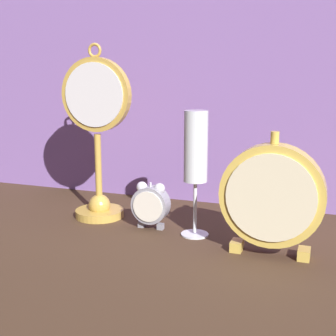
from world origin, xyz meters
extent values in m
plane|color=#422D1E|center=(0.00, 0.00, 0.00)|extent=(4.00, 4.00, 0.00)
cube|color=#8460A8|center=(0.00, 0.33, 0.33)|extent=(1.51, 0.01, 0.66)
cylinder|color=gold|center=(-0.18, 0.13, 0.01)|extent=(0.10, 0.10, 0.02)
sphere|color=gold|center=(-0.18, 0.13, 0.03)|extent=(0.05, 0.05, 0.05)
cylinder|color=gold|center=(-0.18, 0.13, 0.10)|extent=(0.01, 0.01, 0.16)
cylinder|color=gold|center=(-0.18, 0.13, 0.26)|extent=(0.15, 0.02, 0.15)
cylinder|color=silver|center=(-0.18, 0.12, 0.26)|extent=(0.13, 0.00, 0.13)
torus|color=gold|center=(-0.18, 0.13, 0.35)|extent=(0.03, 0.01, 0.03)
cube|color=gray|center=(-0.06, 0.10, 0.01)|extent=(0.01, 0.01, 0.01)
cube|color=gray|center=(-0.02, 0.10, 0.01)|extent=(0.01, 0.01, 0.01)
cylinder|color=gray|center=(-0.04, 0.10, 0.05)|extent=(0.07, 0.03, 0.07)
cylinder|color=silver|center=(-0.04, 0.08, 0.05)|extent=(0.06, 0.00, 0.06)
sphere|color=silver|center=(-0.06, 0.10, 0.08)|extent=(0.02, 0.02, 0.02)
sphere|color=silver|center=(-0.03, 0.10, 0.08)|extent=(0.02, 0.02, 0.02)
cylinder|color=silver|center=(-0.04, 0.10, 0.09)|extent=(0.00, 0.00, 0.01)
cube|color=gold|center=(0.14, 0.04, 0.01)|extent=(0.02, 0.03, 0.02)
cube|color=gold|center=(0.26, 0.04, 0.01)|extent=(0.02, 0.03, 0.02)
cylinder|color=gold|center=(0.20, 0.04, 0.11)|extent=(0.17, 0.04, 0.17)
cylinder|color=beige|center=(0.20, 0.02, 0.11)|extent=(0.15, 0.00, 0.15)
cylinder|color=gold|center=(0.20, 0.04, 0.20)|extent=(0.01, 0.01, 0.02)
cylinder|color=silver|center=(0.05, 0.09, 0.00)|extent=(0.05, 0.05, 0.01)
cylinder|color=silver|center=(0.05, 0.09, 0.06)|extent=(0.01, 0.01, 0.10)
cylinder|color=white|center=(0.05, 0.09, 0.17)|extent=(0.04, 0.04, 0.13)
cylinder|color=#DBC675|center=(0.05, 0.09, 0.15)|extent=(0.04, 0.04, 0.09)
camera|label=1|loc=(0.29, -0.73, 0.31)|focal=50.00mm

